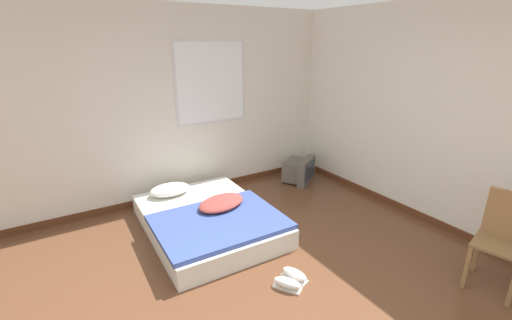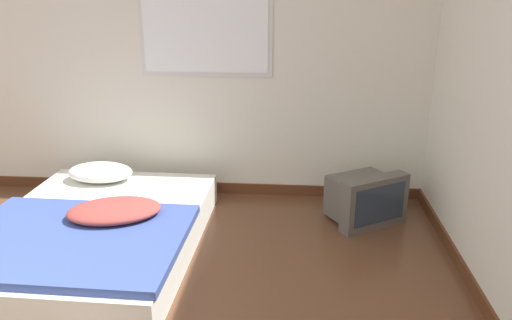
{
  "view_description": "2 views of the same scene",
  "coord_description": "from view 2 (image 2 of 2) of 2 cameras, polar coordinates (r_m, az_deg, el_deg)",
  "views": [
    {
      "loc": [
        -1.2,
        -1.51,
        2.12
      ],
      "look_at": [
        1.12,
        2.23,
        0.6
      ],
      "focal_mm": 24.0,
      "sensor_mm": 36.0,
      "label": 1
    },
    {
      "loc": [
        1.55,
        -1.06,
        1.7
      ],
      "look_at": [
        1.29,
        2.09,
        0.6
      ],
      "focal_mm": 35.0,
      "sensor_mm": 36.0,
      "label": 2
    }
  ],
  "objects": [
    {
      "name": "crt_tv",
      "position": [
        3.87,
        12.28,
        -4.3
      ],
      "size": [
        0.63,
        0.59,
        0.39
      ],
      "color": "#56514C",
      "rests_on": "ground_plane"
    },
    {
      "name": "wall_back",
      "position": [
        4.33,
        -16.5,
        12.97
      ],
      "size": [
        7.64,
        0.08,
        2.6
      ],
      "color": "silver",
      "rests_on": "ground_plane"
    },
    {
      "name": "mattress_bed",
      "position": [
        3.56,
        -17.99,
        -7.74
      ],
      "size": [
        1.39,
        1.83,
        0.38
      ],
      "color": "silver",
      "rests_on": "ground_plane"
    }
  ]
}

